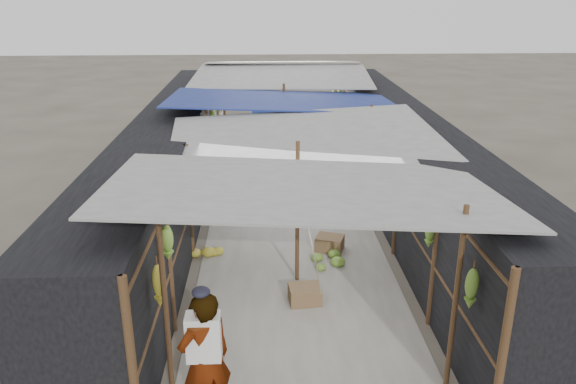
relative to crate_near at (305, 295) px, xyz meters
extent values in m
cube|color=#9E998E|center=(-0.08, 4.30, -0.15)|extent=(3.60, 16.00, 0.02)
cube|color=black|center=(-2.78, 4.30, 0.99)|extent=(1.40, 15.00, 2.30)
cube|color=black|center=(2.62, 4.30, 0.99)|extent=(1.40, 15.00, 2.30)
cube|color=olive|center=(0.00, 0.00, 0.00)|extent=(0.56, 0.47, 0.31)
cube|color=olive|center=(0.65, 1.97, 0.00)|extent=(0.64, 0.58, 0.32)
cube|color=olive|center=(-1.05, 5.37, -0.01)|extent=(0.57, 0.52, 0.30)
cylinder|color=black|center=(1.32, 8.24, -0.06)|extent=(0.64, 0.64, 0.19)
imported|color=white|center=(-1.38, -2.70, 0.74)|extent=(0.78, 0.71, 1.80)
imported|color=#1F589E|center=(-1.28, 6.22, 0.63)|extent=(0.77, 0.61, 1.57)
imported|color=#4D4943|center=(1.56, 5.87, 0.36)|extent=(0.39, 0.67, 1.02)
cylinder|color=brown|center=(-1.88, -2.20, 1.14)|extent=(0.07, 0.07, 2.60)
cylinder|color=brown|center=(1.72, -2.20, 1.14)|extent=(0.07, 0.07, 2.60)
cylinder|color=brown|center=(-0.08, 0.80, 1.14)|extent=(0.07, 0.07, 2.60)
cylinder|color=brown|center=(-1.88, 3.80, 1.14)|extent=(0.07, 0.07, 2.60)
cylinder|color=brown|center=(1.72, 3.80, 1.14)|extent=(0.07, 0.07, 2.60)
cylinder|color=brown|center=(-0.08, 6.80, 1.14)|extent=(0.07, 0.07, 2.60)
cylinder|color=brown|center=(-1.88, 9.80, 1.14)|extent=(0.07, 0.07, 2.60)
cylinder|color=brown|center=(1.72, 9.80, 1.14)|extent=(0.07, 0.07, 2.60)
cube|color=#9D9D98|center=(-0.08, -1.20, 2.34)|extent=(5.21, 3.19, 0.52)
cube|color=#9D9D98|center=(0.12, 2.00, 2.19)|extent=(5.23, 3.73, 0.50)
cube|color=navy|center=(-0.18, 5.30, 2.29)|extent=(5.40, 3.60, 0.41)
cube|color=#9D9D98|center=(-0.08, 8.60, 2.39)|extent=(5.37, 3.66, 0.27)
cube|color=#9D9D98|center=(0.02, 11.00, 2.49)|extent=(5.00, 1.99, 0.24)
cylinder|color=brown|center=(-2.08, 4.30, 1.89)|extent=(0.06, 15.00, 0.06)
cylinder|color=brown|center=(1.92, 4.30, 1.89)|extent=(0.06, 15.00, 0.06)
cylinder|color=gray|center=(-0.08, 4.30, 1.89)|extent=(0.02, 15.00, 0.02)
cube|color=navy|center=(-0.65, 8.12, 1.59)|extent=(0.65, 0.03, 0.60)
cube|color=#267331|center=(-1.13, 0.61, 1.54)|extent=(0.60, 0.03, 0.70)
cube|color=#1C39B6|center=(0.12, 1.97, 1.57)|extent=(0.55, 0.03, 0.65)
cube|color=silver|center=(0.77, 7.60, 1.62)|extent=(0.60, 0.03, 0.55)
cube|color=#18289F|center=(-0.41, 4.84, 1.59)|extent=(0.70, 0.03, 0.60)
ellipsoid|color=#A4972A|center=(-1.96, -2.11, 1.41)|extent=(0.14, 0.12, 0.60)
ellipsoid|color=olive|center=(-1.96, -1.33, 1.63)|extent=(0.17, 0.15, 0.52)
ellipsoid|color=olive|center=(-1.96, 0.74, 1.40)|extent=(0.17, 0.14, 0.60)
ellipsoid|color=#A4972A|center=(-1.96, 2.16, 1.46)|extent=(0.16, 0.13, 0.55)
ellipsoid|color=olive|center=(-1.96, 3.86, 1.65)|extent=(0.20, 0.17, 0.49)
ellipsoid|color=olive|center=(-1.96, 5.45, 1.41)|extent=(0.15, 0.13, 0.49)
ellipsoid|color=olive|center=(-1.96, 6.41, 1.58)|extent=(0.15, 0.12, 0.58)
ellipsoid|color=#A4972A|center=(-1.96, 8.47, 1.59)|extent=(0.18, 0.16, 0.57)
ellipsoid|color=olive|center=(-1.96, 9.57, 1.37)|extent=(0.16, 0.13, 0.54)
ellipsoid|color=#A4972A|center=(-1.96, 11.31, 1.60)|extent=(0.19, 0.16, 0.38)
ellipsoid|color=olive|center=(1.80, -2.44, 1.47)|extent=(0.16, 0.14, 0.55)
ellipsoid|color=olive|center=(1.80, -0.70, 1.41)|extent=(0.15, 0.13, 0.49)
ellipsoid|color=#A4972A|center=(1.80, 0.38, 1.61)|extent=(0.19, 0.16, 0.43)
ellipsoid|color=#A4972A|center=(1.80, 2.04, 1.56)|extent=(0.14, 0.12, 0.35)
ellipsoid|color=olive|center=(1.80, 3.29, 1.44)|extent=(0.16, 0.14, 0.37)
ellipsoid|color=olive|center=(1.80, 5.16, 1.48)|extent=(0.18, 0.15, 0.43)
ellipsoid|color=olive|center=(1.80, 6.22, 1.50)|extent=(0.17, 0.14, 0.37)
ellipsoid|color=#A4972A|center=(1.80, 8.11, 1.56)|extent=(0.18, 0.16, 0.56)
ellipsoid|color=olive|center=(1.80, 9.62, 1.52)|extent=(0.18, 0.15, 0.59)
ellipsoid|color=olive|center=(1.80, 10.75, 1.62)|extent=(0.20, 0.17, 0.50)
ellipsoid|color=#A4972A|center=(-0.30, 4.86, -0.01)|extent=(0.60, 0.51, 0.30)
ellipsoid|color=#A4972A|center=(-1.78, 2.04, 0.00)|extent=(0.65, 0.55, 0.32)
ellipsoid|color=olive|center=(0.63, 1.43, 0.00)|extent=(0.62, 0.53, 0.31)
ellipsoid|color=olive|center=(-1.40, 6.40, -0.04)|extent=(0.46, 0.39, 0.23)
ellipsoid|color=#A4972A|center=(-1.38, 8.89, -0.01)|extent=(0.57, 0.48, 0.28)
ellipsoid|color=olive|center=(1.16, 8.54, -0.01)|extent=(0.60, 0.51, 0.30)
camera|label=1|loc=(-0.66, -8.22, 4.84)|focal=35.00mm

